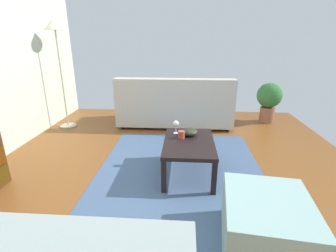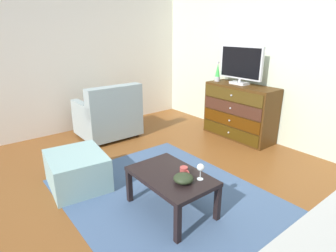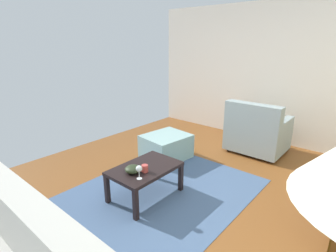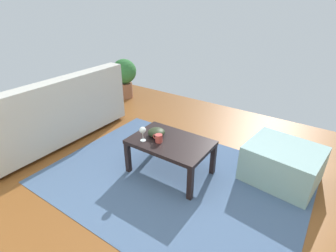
% 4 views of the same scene
% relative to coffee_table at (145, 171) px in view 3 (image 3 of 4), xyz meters
% --- Properties ---
extents(ground_plane, '(5.85, 4.80, 0.05)m').
position_rel_coffee_table_xyz_m(ground_plane, '(-0.29, 0.29, -0.37)').
color(ground_plane, brown).
extents(wall_plain_left, '(0.12, 4.80, 2.52)m').
position_rel_coffee_table_xyz_m(wall_plain_left, '(-2.97, 0.29, 0.91)').
color(wall_plain_left, silver).
rests_on(wall_plain_left, ground_plane).
extents(area_rug, '(2.60, 1.90, 0.01)m').
position_rel_coffee_table_xyz_m(area_rug, '(-0.09, 0.09, -0.34)').
color(area_rug, '#41597C').
rests_on(area_rug, ground_plane).
extents(coffee_table, '(0.84, 0.55, 0.40)m').
position_rel_coffee_table_xyz_m(coffee_table, '(0.00, 0.00, 0.00)').
color(coffee_table, black).
rests_on(coffee_table, ground_plane).
extents(wine_glass, '(0.07, 0.07, 0.16)m').
position_rel_coffee_table_xyz_m(wine_glass, '(0.24, 0.15, 0.17)').
color(wine_glass, silver).
rests_on(wine_glass, coffee_table).
extents(mug, '(0.11, 0.08, 0.08)m').
position_rel_coffee_table_xyz_m(mug, '(0.09, 0.09, 0.10)').
color(mug, '#AF403C').
rests_on(mug, coffee_table).
extents(bowl_decorative, '(0.18, 0.18, 0.08)m').
position_rel_coffee_table_xyz_m(bowl_decorative, '(0.18, -0.01, 0.09)').
color(bowl_decorative, '#252F1B').
rests_on(bowl_decorative, coffee_table).
extents(armchair, '(0.80, 0.90, 0.90)m').
position_rel_coffee_table_xyz_m(armchair, '(-2.21, 0.47, 0.01)').
color(armchair, '#332319').
rests_on(armchair, ground_plane).
extents(ottoman, '(0.77, 0.68, 0.39)m').
position_rel_coffee_table_xyz_m(ottoman, '(-1.02, -0.55, -0.15)').
color(ottoman, '#86AAA9').
rests_on(ottoman, ground_plane).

